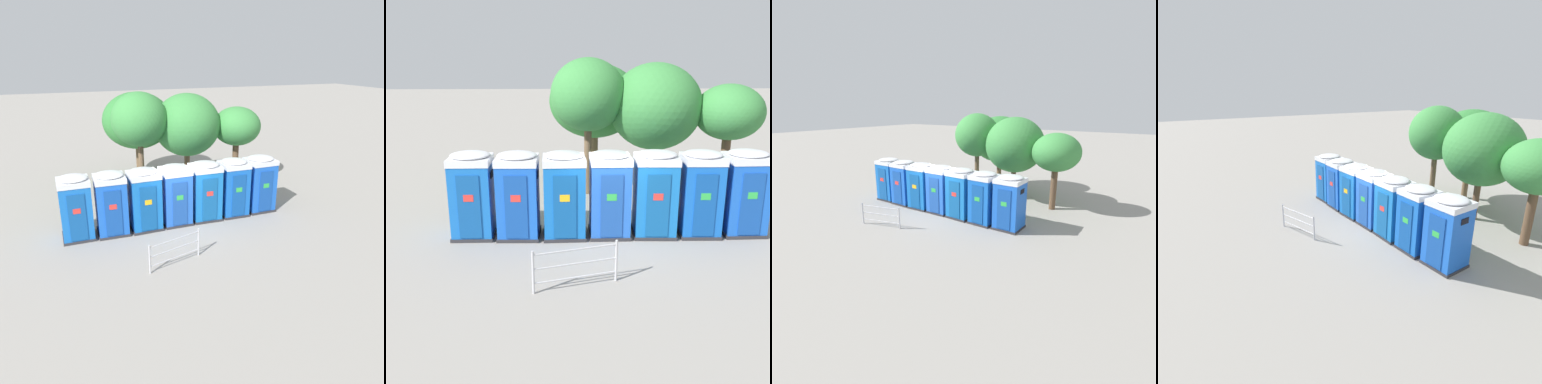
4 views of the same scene
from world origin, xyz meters
The scene contains 13 objects.
ground_plane centered at (0.00, 0.00, 0.00)m, with size 120.00×120.00×0.00m, color gray.
portapotty_0 centered at (-4.01, 0.10, 1.28)m, with size 1.21×1.21×2.54m.
portapotty_1 centered at (-2.67, 0.04, 1.28)m, with size 1.24×1.23×2.54m.
portapotty_2 centered at (-1.34, 0.02, 1.28)m, with size 1.27×1.23×2.54m.
portapotty_3 centered at (0.00, 0.05, 1.28)m, with size 1.19×1.21×2.54m.
portapotty_4 centered at (1.34, 0.05, 1.28)m, with size 1.29×1.25×2.54m.
portapotty_5 centered at (2.67, 0.03, 1.28)m, with size 1.21×1.23×2.54m.
portapotty_6 centered at (4.01, 0.08, 1.28)m, with size 1.25×1.21×2.54m.
street_tree_0 centered at (-0.41, 4.27, 3.74)m, with size 2.78×2.78×5.10m.
street_tree_1 centered at (2.12, 4.42, 3.30)m, with size 3.46×3.46×4.92m.
street_tree_2 centered at (-0.02, 6.56, 3.32)m, with size 3.79×3.79×4.87m.
street_tree_3 centered at (4.76, 3.93, 3.12)m, with size 2.56×2.56×4.18m.
event_barrier centered at (-1.09, -3.13, 0.57)m, with size 1.98×0.60×1.05m.
Camera 3 is at (9.70, -11.81, 5.50)m, focal length 28.00 mm.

